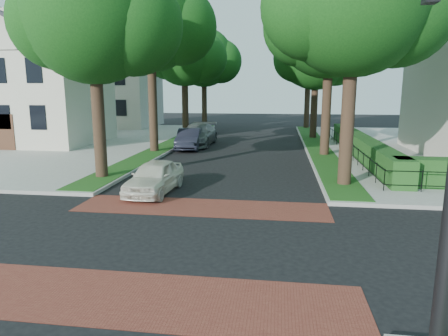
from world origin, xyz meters
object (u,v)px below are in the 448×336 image
Objects in this scene: traffic_signal at (448,47)px; parked_car_front at (155,177)px; parked_car_middle at (189,139)px; parked_car_rear at (198,135)px.

traffic_signal reaches higher than parked_car_front.
parked_car_middle is (-8.49, 21.49, -3.98)m from traffic_signal.
traffic_signal is at bearing -49.07° from parked_car_front.
parked_car_rear is at bearing 97.99° from parked_car_front.
parked_car_front is at bearing -89.55° from parked_car_middle.
parked_car_middle is at bearing -94.72° from parked_car_rear.
parked_car_middle is (-1.30, 12.08, 0.06)m from parked_car_front.
parked_car_front is at bearing 127.36° from traffic_signal.
parked_car_rear reaches higher than parked_car_front.
parked_car_middle is at bearing 99.72° from parked_car_front.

